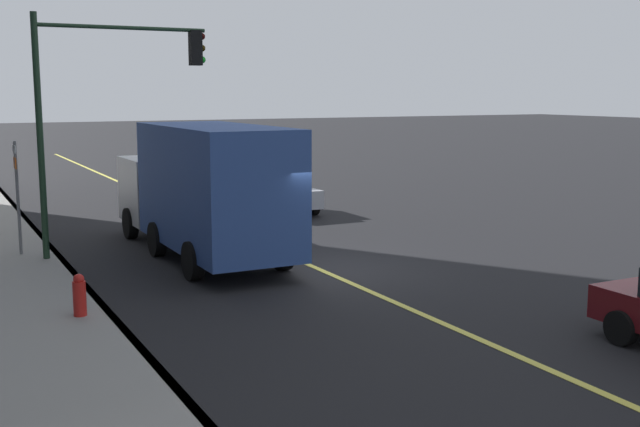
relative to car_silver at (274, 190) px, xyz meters
The scene contains 9 objects.
ground 9.71m from the car_silver, 162.97° to the left, with size 200.00×200.00×0.00m, color black.
sidewalk_slab 13.61m from the car_silver, 132.91° to the left, with size 80.00×3.55×0.15m, color gray.
curb_edge 12.42m from the car_silver, 138.24° to the left, with size 80.00×0.16×0.15m, color slate.
lane_stripe_center 9.71m from the car_silver, 162.97° to the left, with size 80.00×0.16×0.01m, color #D8CC4C.
car_silver is the anchor object (origin of this frame).
truck_blue 8.00m from the car_silver, 143.12° to the left, with size 8.46×2.51×3.43m.
traffic_light_mast 9.51m from the car_silver, 127.86° to the left, with size 0.28×4.33×6.12m.
street_sign_post 10.23m from the car_silver, 116.81° to the left, with size 0.60×0.08×3.03m.
fire_hydrant 14.07m from the car_silver, 141.36° to the left, with size 0.24×0.24×0.94m.
Camera 1 is at (-16.13, 8.39, 4.23)m, focal length 43.73 mm.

